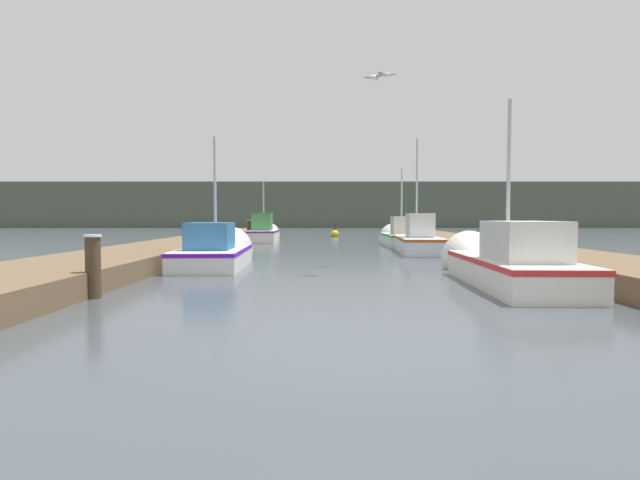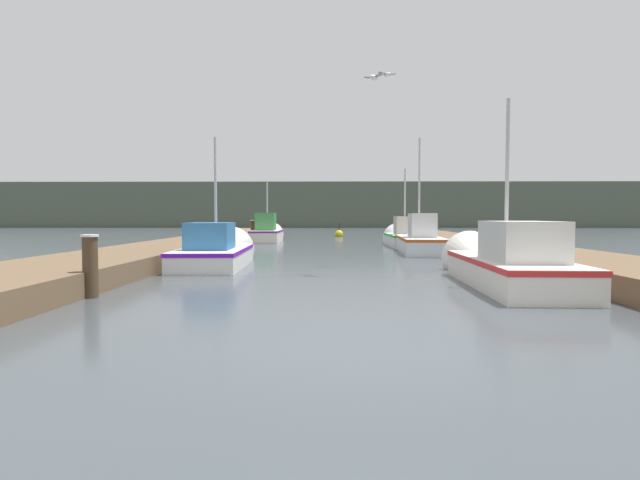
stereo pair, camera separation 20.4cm
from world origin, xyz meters
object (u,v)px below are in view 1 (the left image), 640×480
fishing_boat_0 (502,262)px  fishing_boat_1 (217,252)px  seagull_lead (374,77)px  fishing_boat_3 (400,237)px  seagull_1 (387,75)px  mooring_piling_0 (93,266)px  channel_buoy (335,234)px  fishing_boat_4 (264,233)px  mooring_piling_1 (249,231)px  fishing_boat_2 (415,240)px

fishing_boat_0 → fishing_boat_1: (-7.09, 3.97, -0.05)m
fishing_boat_1 → seagull_lead: 6.74m
fishing_boat_3 → seagull_1: seagull_1 is taller
mooring_piling_0 → channel_buoy: size_ratio=1.02×
fishing_boat_0 → fishing_boat_4: 18.99m
mooring_piling_1 → seagull_1: seagull_1 is taller
fishing_boat_1 → mooring_piling_1: 13.39m
channel_buoy → seagull_lead: seagull_lead is taller
seagull_lead → seagull_1: seagull_1 is taller
fishing_boat_0 → seagull_1: (-2.03, 3.99, 5.19)m
fishing_boat_3 → channel_buoy: 11.14m
fishing_boat_0 → mooring_piling_1: fishing_boat_0 is taller
fishing_boat_1 → seagull_1: (5.06, 0.02, 5.24)m
fishing_boat_0 → seagull_lead: 5.49m
fishing_boat_2 → mooring_piling_0: (-7.99, -11.83, 0.12)m
seagull_lead → fishing_boat_0: bearing=-171.6°
fishing_boat_2 → channel_buoy: (-2.90, 14.84, -0.29)m
seagull_1 → fishing_boat_0: bearing=-84.7°
fishing_boat_3 → mooring_piling_0: size_ratio=4.35×
fishing_boat_2 → mooring_piling_1: (-7.96, 7.63, 0.17)m
fishing_boat_3 → fishing_boat_4: (-7.20, 3.78, 0.07)m
fishing_boat_0 → channel_buoy: size_ratio=5.27×
channel_buoy → seagull_lead: (0.32, -22.81, 4.77)m
seagull_lead → fishing_boat_4: bearing=-32.5°
fishing_boat_2 → channel_buoy: bearing=104.5°
fishing_boat_3 → seagull_lead: bearing=-102.4°
fishing_boat_0 → mooring_piling_1: (-8.02, 17.33, 0.18)m
seagull_lead → fishing_boat_2: bearing=-66.6°
fishing_boat_1 → channel_buoy: (4.13, 20.56, -0.23)m
fishing_boat_4 → mooring_piling_0: size_ratio=4.18×
fishing_boat_2 → fishing_boat_3: fishing_boat_2 is taller
seagull_lead → mooring_piling_0: bearing=76.9°
fishing_boat_3 → mooring_piling_1: (-8.00, 3.54, 0.20)m
fishing_boat_1 → fishing_boat_4: bearing=88.4°
fishing_boat_0 → seagull_lead: bearing=149.1°
fishing_boat_3 → mooring_piling_1: 8.75m
fishing_boat_4 → seagull_lead: bearing=-74.2°
fishing_boat_3 → channel_buoy: bearing=105.2°
fishing_boat_2 → seagull_lead: seagull_lead is taller
fishing_boat_1 → seagull_lead: size_ratio=10.75×
fishing_boat_3 → mooring_piling_1: bearing=156.0°
fishing_boat_4 → seagull_lead: size_ratio=9.67×
fishing_boat_1 → mooring_piling_0: (-0.95, -6.11, 0.18)m
fishing_boat_3 → seagull_lead: seagull_lead is taller
fishing_boat_0 → fishing_boat_2: size_ratio=0.95×
fishing_boat_0 → fishing_boat_2: (-0.06, 9.69, 0.01)m
fishing_boat_1 → mooring_piling_0: 6.18m
mooring_piling_1 → fishing_boat_3: bearing=-23.9°
fishing_boat_4 → seagull_1: size_ratio=8.57×
fishing_boat_1 → seagull_1: seagull_1 is taller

